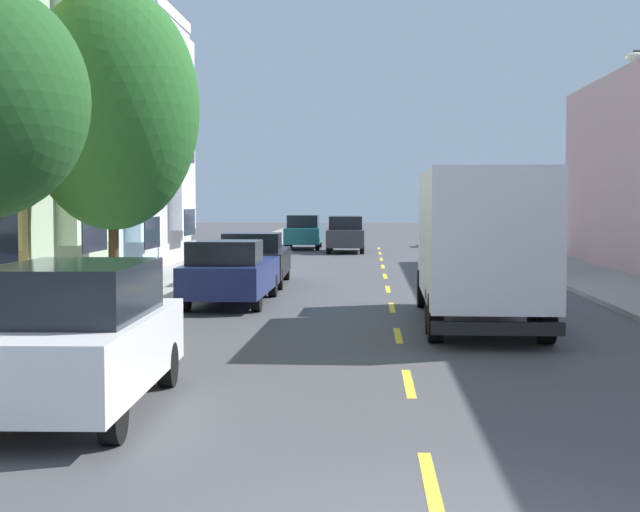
{
  "coord_description": "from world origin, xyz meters",
  "views": [
    {
      "loc": [
        -0.61,
        -6.96,
        2.74
      ],
      "look_at": [
        -1.97,
        19.34,
        1.18
      ],
      "focal_mm": 52.55,
      "sensor_mm": 36.0,
      "label": 1
    }
  ],
  "objects_px": {
    "parked_pickup_navy": "(231,273)",
    "parked_pickup_black": "(255,260)",
    "parked_wagon_silver": "(500,253)",
    "parked_suv_white": "(77,336)",
    "delivery_box_truck": "(478,238)",
    "moving_charcoal_sedan": "(346,234)",
    "street_tree_second": "(112,108)",
    "parked_hatchback_orange": "(482,246)",
    "parked_suv_teal": "(303,232)",
    "parked_hatchback_forest": "(448,234)"
  },
  "relations": [
    {
      "from": "parked_pickup_black",
      "to": "parked_hatchback_forest",
      "type": "bearing_deg",
      "value": 72.14
    },
    {
      "from": "parked_suv_white",
      "to": "parked_hatchback_forest",
      "type": "distance_m",
      "value": 45.51
    },
    {
      "from": "parked_pickup_navy",
      "to": "parked_pickup_black",
      "type": "height_order",
      "value": "same"
    },
    {
      "from": "street_tree_second",
      "to": "parked_hatchback_orange",
      "type": "height_order",
      "value": "street_tree_second"
    },
    {
      "from": "street_tree_second",
      "to": "moving_charcoal_sedan",
      "type": "bearing_deg",
      "value": 80.93
    },
    {
      "from": "parked_wagon_silver",
      "to": "parked_pickup_black",
      "type": "distance_m",
      "value": 9.79
    },
    {
      "from": "parked_hatchback_orange",
      "to": "parked_suv_teal",
      "type": "bearing_deg",
      "value": 126.4
    },
    {
      "from": "parked_hatchback_forest",
      "to": "parked_pickup_black",
      "type": "height_order",
      "value": "parked_pickup_black"
    },
    {
      "from": "street_tree_second",
      "to": "moving_charcoal_sedan",
      "type": "distance_m",
      "value": 29.43
    },
    {
      "from": "parked_pickup_navy",
      "to": "moving_charcoal_sedan",
      "type": "height_order",
      "value": "moving_charcoal_sedan"
    },
    {
      "from": "parked_suv_white",
      "to": "parked_hatchback_forest",
      "type": "xyz_separation_m",
      "value": [
        8.59,
        44.69,
        -0.23
      ]
    },
    {
      "from": "parked_hatchback_forest",
      "to": "moving_charcoal_sedan",
      "type": "distance_m",
      "value": 9.05
    },
    {
      "from": "parked_suv_white",
      "to": "parked_hatchback_forest",
      "type": "height_order",
      "value": "parked_suv_white"
    },
    {
      "from": "street_tree_second",
      "to": "parked_suv_teal",
      "type": "bearing_deg",
      "value": 86.3
    },
    {
      "from": "delivery_box_truck",
      "to": "parked_hatchback_forest",
      "type": "distance_m",
      "value": 35.96
    },
    {
      "from": "parked_wagon_silver",
      "to": "parked_suv_teal",
      "type": "relative_size",
      "value": 0.98
    },
    {
      "from": "parked_suv_teal",
      "to": "moving_charcoal_sedan",
      "type": "xyz_separation_m",
      "value": [
        2.51,
        -3.45,
        0.0
      ]
    },
    {
      "from": "parked_pickup_black",
      "to": "parked_hatchback_orange",
      "type": "height_order",
      "value": "parked_pickup_black"
    },
    {
      "from": "delivery_box_truck",
      "to": "moving_charcoal_sedan",
      "type": "relative_size",
      "value": 1.7
    },
    {
      "from": "parked_suv_white",
      "to": "moving_charcoal_sedan",
      "type": "distance_m",
      "value": 38.01
    },
    {
      "from": "delivery_box_truck",
      "to": "parked_suv_white",
      "type": "relative_size",
      "value": 1.69
    },
    {
      "from": "parked_pickup_black",
      "to": "parked_suv_white",
      "type": "bearing_deg",
      "value": -90.31
    },
    {
      "from": "parked_pickup_navy",
      "to": "parked_wagon_silver",
      "type": "relative_size",
      "value": 1.12
    },
    {
      "from": "parked_wagon_silver",
      "to": "parked_suv_white",
      "type": "xyz_separation_m",
      "value": [
        -8.68,
        -23.05,
        0.18
      ]
    },
    {
      "from": "delivery_box_truck",
      "to": "parked_suv_teal",
      "type": "height_order",
      "value": "delivery_box_truck"
    },
    {
      "from": "parked_hatchback_forest",
      "to": "street_tree_second",
      "type": "bearing_deg",
      "value": -106.59
    },
    {
      "from": "delivery_box_truck",
      "to": "parked_suv_white",
      "type": "distance_m",
      "value": 10.82
    },
    {
      "from": "parked_wagon_silver",
      "to": "parked_hatchback_orange",
      "type": "height_order",
      "value": "same"
    },
    {
      "from": "street_tree_second",
      "to": "parked_hatchback_forest",
      "type": "relative_size",
      "value": 1.86
    },
    {
      "from": "parked_pickup_navy",
      "to": "parked_suv_teal",
      "type": "xyz_separation_m",
      "value": [
        -0.07,
        28.75,
        0.16
      ]
    },
    {
      "from": "parked_pickup_navy",
      "to": "parked_hatchback_orange",
      "type": "distance_m",
      "value": 19.01
    },
    {
      "from": "delivery_box_truck",
      "to": "moving_charcoal_sedan",
      "type": "distance_m",
      "value": 29.33
    },
    {
      "from": "parked_hatchback_orange",
      "to": "moving_charcoal_sedan",
      "type": "height_order",
      "value": "moving_charcoal_sedan"
    },
    {
      "from": "delivery_box_truck",
      "to": "parked_pickup_navy",
      "type": "height_order",
      "value": "delivery_box_truck"
    },
    {
      "from": "parked_suv_white",
      "to": "parked_pickup_black",
      "type": "distance_m",
      "value": 18.34
    },
    {
      "from": "parked_pickup_navy",
      "to": "parked_suv_white",
      "type": "xyz_separation_m",
      "value": [
        -0.15,
        -12.62,
        0.16
      ]
    },
    {
      "from": "street_tree_second",
      "to": "parked_pickup_black",
      "type": "relative_size",
      "value": 1.39
    },
    {
      "from": "delivery_box_truck",
      "to": "parked_suv_white",
      "type": "height_order",
      "value": "delivery_box_truck"
    },
    {
      "from": "parked_pickup_navy",
      "to": "parked_wagon_silver",
      "type": "xyz_separation_m",
      "value": [
        8.53,
        10.43,
        -0.02
      ]
    },
    {
      "from": "street_tree_second",
      "to": "delivery_box_truck",
      "type": "distance_m",
      "value": 8.7
    },
    {
      "from": "parked_hatchback_forest",
      "to": "parked_pickup_navy",
      "type": "bearing_deg",
      "value": -104.75
    },
    {
      "from": "street_tree_second",
      "to": "parked_suv_white",
      "type": "distance_m",
      "value": 10.09
    },
    {
      "from": "parked_suv_white",
      "to": "parked_wagon_silver",
      "type": "bearing_deg",
      "value": 69.38
    },
    {
      "from": "parked_wagon_silver",
      "to": "parked_pickup_black",
      "type": "relative_size",
      "value": 0.89
    },
    {
      "from": "parked_suv_white",
      "to": "parked_hatchback_forest",
      "type": "bearing_deg",
      "value": 79.12
    },
    {
      "from": "moving_charcoal_sedan",
      "to": "parked_hatchback_orange",
      "type": "bearing_deg",
      "value": -53.46
    },
    {
      "from": "delivery_box_truck",
      "to": "parked_wagon_silver",
      "type": "bearing_deg",
      "value": 80.06
    },
    {
      "from": "street_tree_second",
      "to": "parked_hatchback_forest",
      "type": "height_order",
      "value": "street_tree_second"
    },
    {
      "from": "parked_hatchback_forest",
      "to": "moving_charcoal_sedan",
      "type": "xyz_separation_m",
      "value": [
        -6.0,
        -6.77,
        0.23
      ]
    },
    {
      "from": "parked_pickup_navy",
      "to": "parked_hatchback_forest",
      "type": "height_order",
      "value": "parked_pickup_navy"
    }
  ]
}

